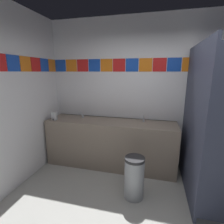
# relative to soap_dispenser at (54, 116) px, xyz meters

# --- Properties ---
(wall_back) EXTENTS (4.23, 0.09, 2.80)m
(wall_back) POSITION_rel_soap_dispenser_xyz_m (1.91, 0.52, 0.43)
(wall_back) COLOR silver
(wall_back) RESTS_ON ground_plane
(vanity_counter) EXTENTS (2.44, 0.60, 0.90)m
(vanity_counter) POSITION_rel_soap_dispenser_xyz_m (1.07, 0.18, -0.52)
(vanity_counter) COLOR gray
(vanity_counter) RESTS_ON ground_plane
(faucet_left) EXTENTS (0.04, 0.10, 0.14)m
(faucet_left) POSITION_rel_soap_dispenser_xyz_m (0.46, 0.27, -0.03)
(faucet_left) COLOR silver
(faucet_left) RESTS_ON vanity_counter
(faucet_right) EXTENTS (0.04, 0.10, 0.14)m
(faucet_right) POSITION_rel_soap_dispenser_xyz_m (1.68, 0.27, -0.03)
(faucet_right) COLOR silver
(faucet_right) RESTS_ON vanity_counter
(soap_dispenser) EXTENTS (0.09, 0.09, 0.16)m
(soap_dispenser) POSITION_rel_soap_dispenser_xyz_m (0.00, 0.00, 0.00)
(soap_dispenser) COLOR #B7BABF
(soap_dispenser) RESTS_ON vanity_counter
(stall_divider) EXTENTS (0.92, 1.39, 2.19)m
(stall_divider) POSITION_rel_soap_dispenser_xyz_m (2.58, -0.47, 0.12)
(stall_divider) COLOR #33384C
(stall_divider) RESTS_ON ground_plane
(toilet) EXTENTS (0.39, 0.49, 0.74)m
(toilet) POSITION_rel_soap_dispenser_xyz_m (2.98, 0.06, -0.67)
(toilet) COLOR white
(toilet) RESTS_ON ground_plane
(trash_bin) EXTENTS (0.29, 0.29, 0.63)m
(trash_bin) POSITION_rel_soap_dispenser_xyz_m (1.64, -0.62, -0.66)
(trash_bin) COLOR #999EA3
(trash_bin) RESTS_ON ground_plane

